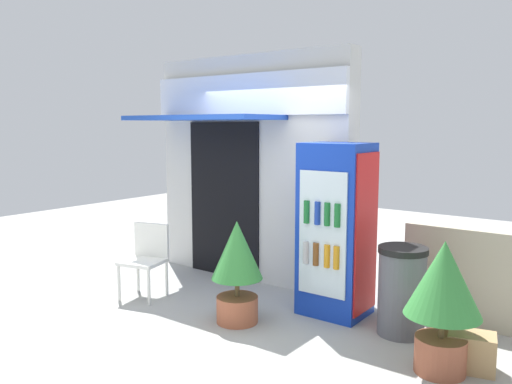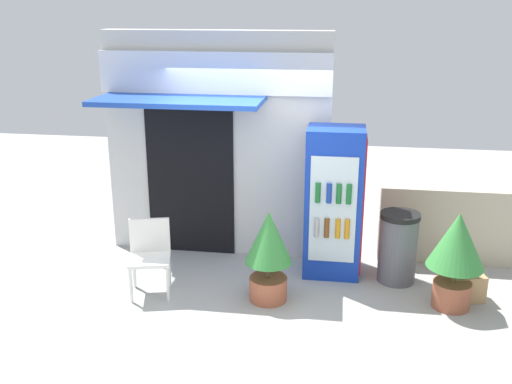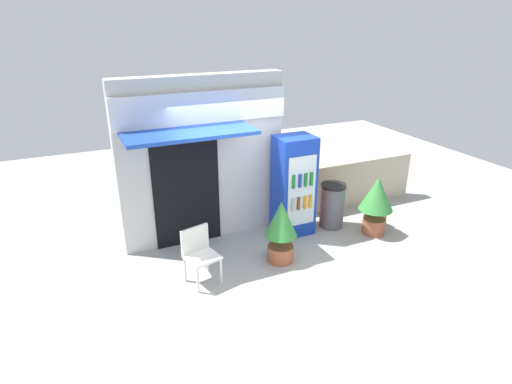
# 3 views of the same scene
# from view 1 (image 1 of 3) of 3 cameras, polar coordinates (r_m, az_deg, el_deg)

# --- Properties ---
(ground) EXTENTS (16.00, 16.00, 0.00)m
(ground) POSITION_cam_1_polar(r_m,az_deg,el_deg) (5.69, -4.13, -13.80)
(ground) COLOR #A3A39E
(storefront_building) EXTENTS (2.96, 1.16, 2.95)m
(storefront_building) POSITION_cam_1_polar(r_m,az_deg,el_deg) (6.83, -0.83, 3.02)
(storefront_building) COLOR silver
(storefront_building) RESTS_ON ground
(drink_cooler) EXTENTS (0.71, 0.63, 1.87)m
(drink_cooler) POSITION_cam_1_polar(r_m,az_deg,el_deg) (5.63, 8.87, -4.15)
(drink_cooler) COLOR #1438B2
(drink_cooler) RESTS_ON ground
(plastic_chair) EXTENTS (0.56, 0.54, 0.87)m
(plastic_chair) POSITION_cam_1_polar(r_m,az_deg,el_deg) (6.37, -12.01, -6.79)
(plastic_chair) COLOR white
(plastic_chair) RESTS_ON ground
(potted_plant_near_shop) EXTENTS (0.54, 0.54, 1.08)m
(potted_plant_near_shop) POSITION_cam_1_polar(r_m,az_deg,el_deg) (5.40, -2.11, -7.94)
(potted_plant_near_shop) COLOR #AD5B3D
(potted_plant_near_shop) RESTS_ON ground
(potted_plant_curbside) EXTENTS (0.63, 0.63, 1.12)m
(potted_plant_curbside) POSITION_cam_1_polar(r_m,az_deg,el_deg) (4.57, 19.98, -10.40)
(potted_plant_curbside) COLOR #995138
(potted_plant_curbside) RESTS_ON ground
(trash_bin) EXTENTS (0.48, 0.48, 0.88)m
(trash_bin) POSITION_cam_1_polar(r_m,az_deg,el_deg) (5.34, 15.82, -10.45)
(trash_bin) COLOR #595960
(trash_bin) RESTS_ON ground
(cardboard_box) EXTENTS (0.43, 0.35, 0.32)m
(cardboard_box) POSITION_cam_1_polar(r_m,az_deg,el_deg) (4.89, 22.72, -15.98)
(cardboard_box) COLOR tan
(cardboard_box) RESTS_ON ground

